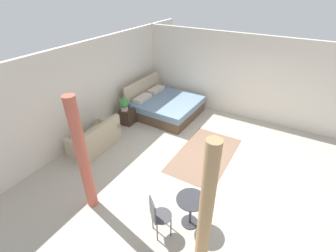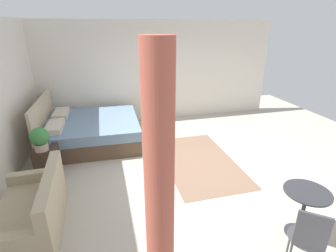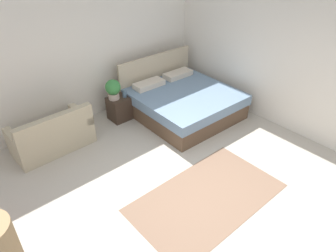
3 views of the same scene
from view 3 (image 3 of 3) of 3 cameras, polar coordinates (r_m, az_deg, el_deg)
The scene contains 9 objects.
ground_plane at distance 5.12m, azimuth 4.83°, elevation -12.69°, with size 8.87×9.74×0.02m, color #B2A899.
wall_back at distance 6.75m, azimuth -15.78°, elevation 12.19°, with size 8.87×0.12×2.77m, color silver.
wall_right at distance 6.50m, azimuth 24.26°, elevation 9.70°, with size 0.12×6.74×2.77m, color silver.
area_rug at distance 5.10m, azimuth 7.16°, elevation -12.86°, with size 2.43×1.40×0.01m, color #7F604C.
bed at distance 7.01m, azimuth 2.70°, elevation 4.51°, with size 2.08×2.16×1.14m.
couch at distance 6.28m, azimuth -20.44°, elevation -1.73°, with size 1.46×0.81×0.84m.
nightstand at distance 6.92m, azimuth -8.86°, elevation 3.25°, with size 0.46×0.41×0.52m.
potted_plant at distance 6.67m, azimuth -10.07°, elevation 6.76°, with size 0.33×0.33×0.44m.
vase at distance 6.78m, azimuth -8.02°, elevation 5.94°, with size 0.09×0.09×0.16m.
Camera 3 is at (-2.66, -2.41, 3.64)m, focal length 33.14 mm.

